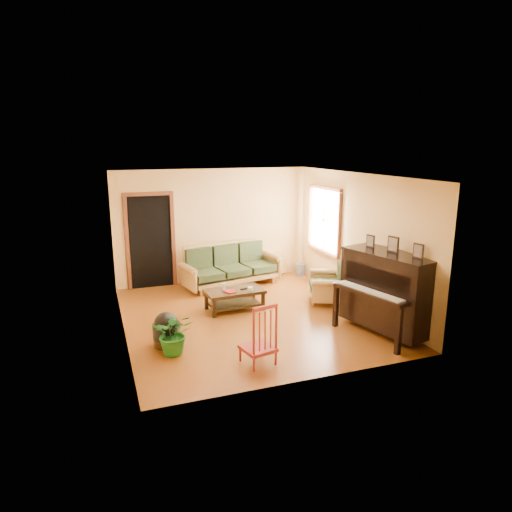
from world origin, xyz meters
name	(u,v)px	position (x,y,z in m)	size (l,w,h in m)	color
floor	(250,316)	(0.00, 0.00, 0.00)	(5.00, 5.00, 0.00)	#632F0D
doorway	(151,242)	(-1.45, 2.48, 1.02)	(1.08, 0.16, 2.05)	black
window	(325,220)	(2.21, 1.30, 1.50)	(0.12, 1.36, 1.46)	white
sofa	(232,265)	(0.26, 1.97, 0.47)	(2.22, 0.93, 0.95)	#A4783C
coffee_table	(234,300)	(-0.16, 0.44, 0.20)	(1.11, 0.61, 0.40)	black
armchair	(327,281)	(1.75, 0.26, 0.43)	(0.83, 0.87, 0.87)	#A4783C
piano	(388,293)	(1.94, -1.47, 0.70)	(0.93, 1.58, 1.39)	black
footstool	(166,333)	(-1.65, -0.74, 0.21)	(0.43, 0.43, 0.41)	black
red_chair	(258,333)	(-0.49, -1.80, 0.47)	(0.44, 0.48, 0.94)	maroon
leaning_frame	(277,262)	(1.56, 2.42, 0.31)	(0.47, 0.10, 0.63)	gold
ceramic_crock	(300,269)	(2.09, 2.22, 0.14)	(0.22, 0.22, 0.27)	#2E458B
potted_plant	(174,333)	(-1.58, -1.08, 0.34)	(0.61, 0.53, 0.68)	#1A5D1A
book	(226,293)	(-0.36, 0.29, 0.41)	(0.17, 0.23, 0.02)	maroon
candle	(224,287)	(-0.34, 0.52, 0.47)	(0.07, 0.07, 0.12)	silver
glass_jar	(250,289)	(0.13, 0.32, 0.44)	(0.10, 0.10, 0.07)	white
remote	(244,289)	(0.04, 0.42, 0.41)	(0.16, 0.04, 0.02)	black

